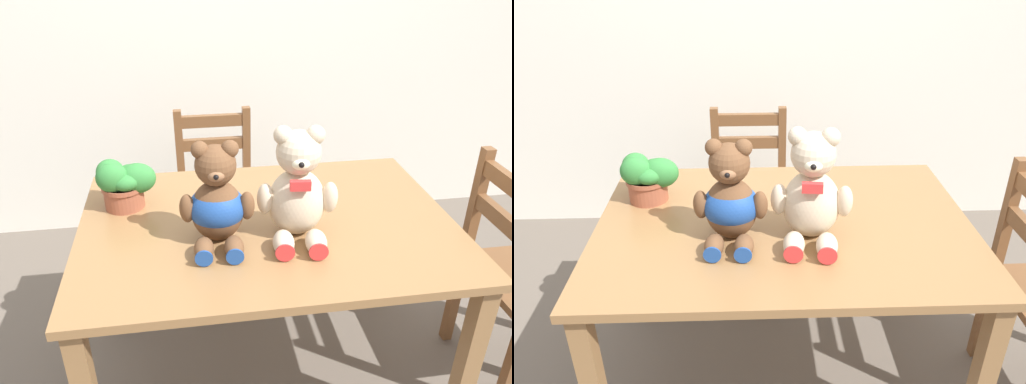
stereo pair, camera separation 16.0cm
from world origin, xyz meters
TOP-DOWN VIEW (x-y plane):
  - wall_back at (0.00, 1.79)m, footprint 8.00×0.04m
  - dining_table at (0.00, 0.46)m, footprint 1.31×0.92m
  - wooden_chair_behind at (-0.12, 1.24)m, footprint 0.39×0.40m
  - teddy_bear_left at (-0.18, 0.37)m, footprint 0.24×0.25m
  - teddy_bear_right at (0.08, 0.36)m, footprint 0.27×0.28m
  - potted_plant at (-0.50, 0.64)m, footprint 0.22×0.16m

SIDE VIEW (x-z plane):
  - wooden_chair_behind at x=-0.12m, z-range 0.00..0.85m
  - dining_table at x=0.00m, z-range 0.27..1.00m
  - potted_plant at x=-0.50m, z-range 0.74..0.93m
  - teddy_bear_left at x=-0.18m, z-range 0.70..1.04m
  - teddy_bear_right at x=0.08m, z-range 0.71..1.09m
  - wall_back at x=0.00m, z-range 0.00..2.60m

